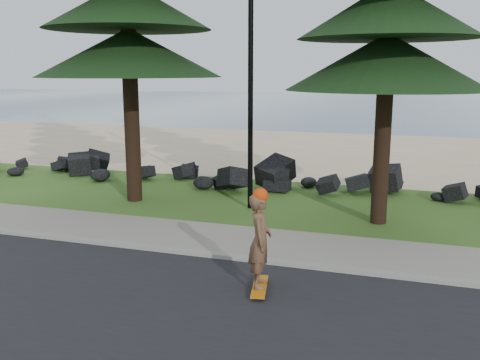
{
  "coord_description": "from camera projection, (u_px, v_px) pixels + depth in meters",
  "views": [
    {
      "loc": [
        4.23,
        -10.61,
        3.76
      ],
      "look_at": [
        0.75,
        0.0,
        1.47
      ],
      "focal_mm": 40.0,
      "sensor_mm": 36.0,
      "label": 1
    }
  ],
  "objects": [
    {
      "name": "ocean",
      "position": [
        376.0,
        105.0,
        59.4
      ],
      "size": [
        160.0,
        58.0,
        0.01
      ],
      "primitive_type": "cube",
      "color": "#3B5B71",
      "rests_on": "ground"
    },
    {
      "name": "sidewalk",
      "position": [
        211.0,
        238.0,
        12.1
      ],
      "size": [
        160.0,
        2.0,
        0.08
      ],
      "primitive_type": "cube",
      "color": "gray",
      "rests_on": "ground"
    },
    {
      "name": "skateboarder",
      "position": [
        260.0,
        241.0,
        9.07
      ],
      "size": [
        0.5,
        1.01,
        1.82
      ],
      "rotation": [
        0.0,
        0.0,
        1.77
      ],
      "color": "#BD680B",
      "rests_on": "ground"
    },
    {
      "name": "lamp_post",
      "position": [
        251.0,
        56.0,
        14.07
      ],
      "size": [
        0.25,
        0.14,
        8.14
      ],
      "color": "black",
      "rests_on": "ground"
    },
    {
      "name": "beach_sand",
      "position": [
        320.0,
        151.0,
        25.42
      ],
      "size": [
        160.0,
        15.0,
        0.01
      ],
      "primitive_type": "cube",
      "color": "tan",
      "rests_on": "ground"
    },
    {
      "name": "seawall_boulders",
      "position": [
        272.0,
        190.0,
        17.14
      ],
      "size": [
        60.0,
        2.4,
        1.1
      ],
      "primitive_type": null,
      "color": "black",
      "rests_on": "ground"
    },
    {
      "name": "road",
      "position": [
        94.0,
        334.0,
        7.74
      ],
      "size": [
        160.0,
        7.0,
        0.02
      ],
      "primitive_type": "cube",
      "color": "black",
      "rests_on": "ground"
    },
    {
      "name": "ground",
      "position": [
        208.0,
        242.0,
        11.93
      ],
      "size": [
        160.0,
        160.0,
        0.0
      ],
      "primitive_type": "plane",
      "color": "#35541A",
      "rests_on": "ground"
    },
    {
      "name": "kerb",
      "position": [
        192.0,
        253.0,
        11.08
      ],
      "size": [
        160.0,
        0.2,
        0.1
      ],
      "primitive_type": "cube",
      "color": "gray",
      "rests_on": "ground"
    }
  ]
}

